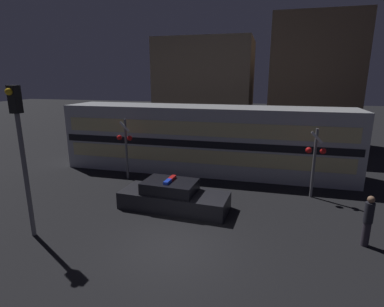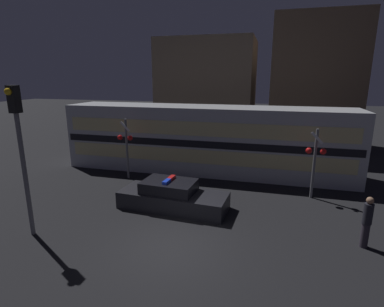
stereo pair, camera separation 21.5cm
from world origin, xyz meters
The scene contains 9 objects.
ground_plane centered at (0.00, 0.00, 0.00)m, with size 120.00×120.00×0.00m, color black.
train centered at (-0.83, 8.87, 1.97)m, with size 17.06×3.05×3.94m.
police_car centered at (-0.99, 3.11, 0.51)m, with size 4.82×2.04×1.35m.
pedestrian centered at (6.28, 1.84, 0.93)m, with size 0.30×0.30×1.80m.
crossing_signal_near centered at (5.02, 5.90, 1.98)m, with size 0.89×0.35×3.32m.
crossing_signal_far centered at (-4.76, 6.23, 2.01)m, with size 0.89×0.35×3.39m.
traffic_light_corner centered at (-5.21, -0.41, 3.48)m, with size 0.30×0.46×5.34m.
building_left centered at (-2.60, 17.45, 4.33)m, with size 7.77×6.08×8.66m.
building_center centered at (5.89, 17.58, 5.05)m, with size 6.48×6.02×10.10m.
Camera 1 is at (2.85, -8.52, 5.58)m, focal length 28.00 mm.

